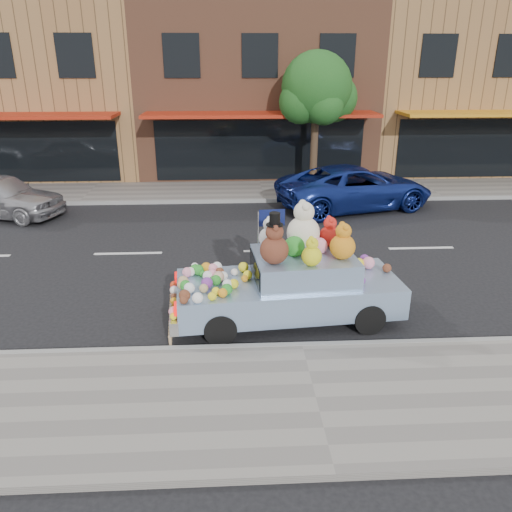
{
  "coord_description": "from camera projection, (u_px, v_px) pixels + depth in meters",
  "views": [
    {
      "loc": [
        -1.22,
        -12.63,
        4.82
      ],
      "look_at": [
        -0.75,
        -3.54,
        1.25
      ],
      "focal_mm": 35.0,
      "sensor_mm": 36.0,
      "label": 1
    }
  ],
  "objects": [
    {
      "name": "near_kerb",
      "position": [
        302.0,
        347.0,
        8.88
      ],
      "size": [
        60.0,
        0.12,
        0.13
      ],
      "primitive_type": "cube",
      "color": "gray",
      "rests_on": "ground"
    },
    {
      "name": "car_blue",
      "position": [
        355.0,
        187.0,
        17.2
      ],
      "size": [
        5.85,
        3.85,
        1.5
      ],
      "primitive_type": "imported",
      "rotation": [
        0.0,
        0.0,
        1.85
      ],
      "color": "navy",
      "rests_on": "ground"
    },
    {
      "name": "ground",
      "position": [
        277.0,
        251.0,
        13.56
      ],
      "size": [
        120.0,
        120.0,
        0.0
      ],
      "primitive_type": "plane",
      "color": "black",
      "rests_on": "ground"
    },
    {
      "name": "storefront_right",
      "position": [
        463.0,
        87.0,
        23.84
      ],
      "size": [
        10.0,
        9.8,
        7.3
      ],
      "color": "olive",
      "rests_on": "ground"
    },
    {
      "name": "far_sidewalk",
      "position": [
        262.0,
        191.0,
        19.58
      ],
      "size": [
        60.0,
        3.0,
        0.12
      ],
      "primitive_type": "cube",
      "color": "gray",
      "rests_on": "ground"
    },
    {
      "name": "storefront_left",
      "position": [
        38.0,
        88.0,
        22.88
      ],
      "size": [
        10.0,
        9.8,
        7.3
      ],
      "color": "olive",
      "rests_on": "ground"
    },
    {
      "name": "art_car",
      "position": [
        289.0,
        281.0,
        9.73
      ],
      "size": [
        4.62,
        2.13,
        2.32
      ],
      "rotation": [
        0.0,
        0.0,
        0.09
      ],
      "color": "black",
      "rests_on": "ground"
    },
    {
      "name": "storefront_mid",
      "position": [
        255.0,
        88.0,
        23.36
      ],
      "size": [
        10.0,
        9.8,
        7.3
      ],
      "color": "#91573D",
      "rests_on": "ground"
    },
    {
      "name": "near_sidewalk",
      "position": [
        316.0,
        400.0,
        7.49
      ],
      "size": [
        60.0,
        3.0,
        0.12
      ],
      "primitive_type": "cube",
      "color": "gray",
      "rests_on": "ground"
    },
    {
      "name": "street_tree",
      "position": [
        317.0,
        94.0,
        18.4
      ],
      "size": [
        3.0,
        2.7,
        5.22
      ],
      "color": "#38281C",
      "rests_on": "ground"
    },
    {
      "name": "far_kerb",
      "position": [
        264.0,
        201.0,
        18.18
      ],
      "size": [
        60.0,
        0.12,
        0.13
      ],
      "primitive_type": "cube",
      "color": "gray",
      "rests_on": "ground"
    }
  ]
}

